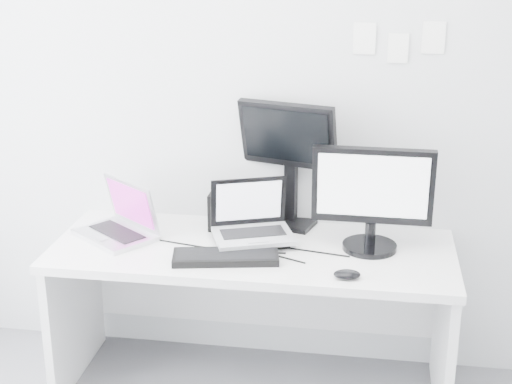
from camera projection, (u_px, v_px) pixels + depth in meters
back_wall at (264, 95)px, 3.50m from camera, size 3.60×0.00×3.60m
desk at (252, 319)px, 3.50m from camera, size 1.80×0.70×0.73m
macbook at (113, 210)px, 3.44m from camera, size 0.45×0.43×0.27m
speaker at (218, 212)px, 3.55m from camera, size 0.10×0.10×0.18m
dell_laptop at (254, 214)px, 3.37m from camera, size 0.42×0.38×0.29m
rear_monitor at (289, 163)px, 3.53m from camera, size 0.49×0.29×0.63m
samsung_monitor at (372, 198)px, 3.28m from camera, size 0.53×0.25×0.48m
keyboard at (226, 257)px, 3.24m from camera, size 0.48×0.24×0.03m
mouse at (347, 274)px, 3.07m from camera, size 0.12×0.08×0.04m
wall_note_0 at (364, 38)px, 3.34m from camera, size 0.10×0.00×0.14m
wall_note_1 at (398, 48)px, 3.33m from camera, size 0.09×0.00×0.13m
wall_note_2 at (434, 38)px, 3.29m from camera, size 0.10×0.00×0.14m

